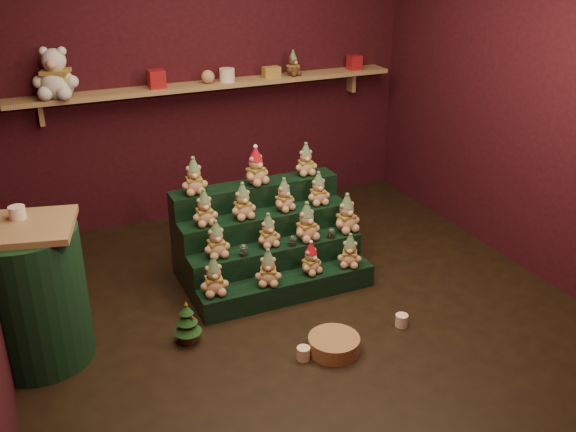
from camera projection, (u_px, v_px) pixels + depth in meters
name	position (u px, v px, depth m)	size (l,w,h in m)	color
ground	(297.00, 306.00, 4.84)	(4.00, 4.00, 0.00)	black
back_wall	(206.00, 70.00, 5.97)	(4.00, 0.10, 2.80)	black
front_wall	(515.00, 260.00, 2.56)	(4.00, 0.10, 2.80)	black
right_wall	(535.00, 97.00, 5.03)	(0.10, 4.00, 2.80)	black
back_shelf	(212.00, 85.00, 5.87)	(3.60, 0.26, 0.24)	#A28451
riser_tier_front	(288.00, 288.00, 4.91)	(1.40, 0.22, 0.18)	black
riser_tier_midfront	(276.00, 265.00, 5.05)	(1.40, 0.22, 0.36)	black
riser_tier_midback	(266.00, 244.00, 5.20)	(1.40, 0.22, 0.54)	black
riser_tier_back	(256.00, 223.00, 5.35)	(1.40, 0.22, 0.72)	black
teddy_0	(214.00, 276.00, 4.61)	(0.21, 0.19, 0.29)	tan
teddy_1	(268.00, 267.00, 4.74)	(0.20, 0.18, 0.28)	tan
teddy_2	(311.00, 258.00, 4.89)	(0.18, 0.16, 0.25)	tan
teddy_3	(350.00, 250.00, 5.00)	(0.19, 0.17, 0.27)	tan
teddy_4	(216.00, 239.00, 4.75)	(0.20, 0.18, 0.28)	tan
teddy_5	(268.00, 230.00, 4.92)	(0.19, 0.17, 0.26)	tan
teddy_6	(307.00, 222.00, 5.01)	(0.22, 0.20, 0.31)	tan
teddy_7	(347.00, 213.00, 5.15)	(0.22, 0.20, 0.31)	tan
teddy_8	(204.00, 208.00, 4.85)	(0.20, 0.18, 0.28)	tan
teddy_9	(243.00, 201.00, 4.96)	(0.20, 0.18, 0.28)	tan
teddy_10	(284.00, 195.00, 5.10)	(0.19, 0.17, 0.26)	tan
teddy_11	(318.00, 189.00, 5.21)	(0.19, 0.17, 0.27)	tan
teddy_12	(194.00, 176.00, 4.94)	(0.20, 0.18, 0.29)	tan
teddy_13	(256.00, 166.00, 5.12)	(0.21, 0.19, 0.30)	tan
teddy_14	(306.00, 159.00, 5.33)	(0.19, 0.17, 0.26)	tan
snow_globe_a	(244.00, 250.00, 4.80)	(0.07, 0.07, 0.09)	black
snow_globe_b	(292.00, 240.00, 4.95)	(0.06, 0.06, 0.09)	black
snow_globe_c	(331.00, 233.00, 5.08)	(0.06, 0.06, 0.09)	black
side_table	(32.00, 294.00, 4.08)	(0.74, 0.67, 0.97)	#A28451
table_ornament	(17.00, 213.00, 3.95)	(0.10, 0.10, 0.08)	beige
mini_christmas_tree	(187.00, 322.00, 4.36)	(0.19, 0.19, 0.33)	#4D2E1B
mug_left	(303.00, 353.00, 4.23)	(0.09, 0.09, 0.09)	beige
mug_right	(402.00, 320.00, 4.59)	(0.09, 0.09, 0.09)	beige
wicker_basket	(334.00, 344.00, 4.31)	(0.35, 0.35, 0.11)	#A97044
white_bear	(55.00, 66.00, 5.22)	(0.37, 0.34, 0.52)	silver
brown_bear	(293.00, 64.00, 6.08)	(0.16, 0.15, 0.23)	#4D2B19
gift_tin_red_a	(157.00, 79.00, 5.61)	(0.14, 0.14, 0.16)	red
gift_tin_cream	(227.00, 75.00, 5.87)	(0.14, 0.14, 0.12)	beige
gift_tin_red_b	(354.00, 63.00, 6.36)	(0.12, 0.12, 0.14)	red
shelf_plush_ball	(208.00, 77.00, 5.80)	(0.12, 0.12, 0.12)	tan
scarf_gift_box	(271.00, 72.00, 6.03)	(0.16, 0.10, 0.10)	#C46D1B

